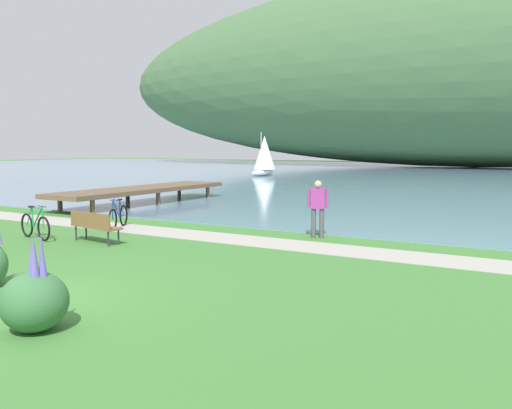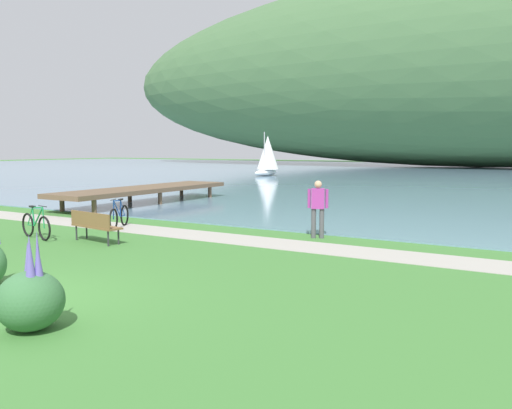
% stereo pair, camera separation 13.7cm
% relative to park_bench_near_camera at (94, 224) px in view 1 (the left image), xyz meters
% --- Properties ---
extents(ground_plane, '(200.00, 200.00, 0.00)m').
position_rel_park_bench_near_camera_xyz_m(ground_plane, '(3.13, -4.71, -0.52)').
color(ground_plane, '#3D7533').
extents(bay_water, '(180.00, 80.00, 0.04)m').
position_rel_park_bench_near_camera_xyz_m(bay_water, '(3.13, 44.47, -0.50)').
color(bay_water, '#6B8EA8').
rests_on(bay_water, ground).
extents(distant_hillside, '(117.77, 28.00, 27.57)m').
position_rel_park_bench_near_camera_xyz_m(distant_hillside, '(1.24, 66.65, 13.30)').
color(distant_hillside, '#42663D').
rests_on(distant_hillside, bay_water).
extents(shoreline_path, '(60.00, 1.50, 0.01)m').
position_rel_park_bench_near_camera_xyz_m(shoreline_path, '(3.13, 2.45, -0.52)').
color(shoreline_path, '#A39E93').
rests_on(shoreline_path, ground).
extents(park_bench_near_camera, '(1.85, 0.74, 0.88)m').
position_rel_park_bench_near_camera_xyz_m(park_bench_near_camera, '(0.00, 0.00, 0.00)').
color(park_bench_near_camera, brown).
rests_on(park_bench_near_camera, ground).
extents(bicycle_leaning_near_bench, '(1.74, 0.42, 1.01)m').
position_rel_park_bench_near_camera_xyz_m(bicycle_leaning_near_bench, '(-1.97, -0.42, -0.12)').
color(bicycle_leaning_near_bench, black).
rests_on(bicycle_leaning_near_bench, ground).
extents(bicycle_beside_path, '(0.81, 1.63, 1.01)m').
position_rel_park_bench_near_camera_xyz_m(bicycle_beside_path, '(-1.36, 2.31, -0.12)').
color(bicycle_beside_path, black).
rests_on(bicycle_beside_path, ground).
extents(person_at_shoreline, '(0.57, 0.34, 1.71)m').
position_rel_park_bench_near_camera_xyz_m(person_at_shoreline, '(5.13, 3.88, 0.46)').
color(person_at_shoreline, '#4C4C51').
rests_on(person_at_shoreline, ground).
extents(echium_bush_mid_cluster, '(0.98, 0.98, 1.48)m').
position_rel_park_bench_near_camera_xyz_m(echium_bush_mid_cluster, '(4.72, -5.52, -0.06)').
color(echium_bush_mid_cluster, '#386B3D').
rests_on(echium_bush_mid_cluster, ground).
extents(sailboat_nearest_to_shore, '(2.20, 3.56, 4.12)m').
position_rel_park_bench_near_camera_xyz_m(sailboat_nearest_to_shore, '(-12.96, 33.18, 1.46)').
color(sailboat_nearest_to_shore, white).
rests_on(sailboat_nearest_to_shore, bay_water).
extents(pier_dock, '(2.40, 10.00, 0.80)m').
position_rel_park_bench_near_camera_xyz_m(pier_dock, '(-5.87, 8.47, 0.17)').
color(pier_dock, brown).
rests_on(pier_dock, ground).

